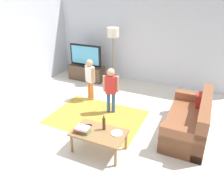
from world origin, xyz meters
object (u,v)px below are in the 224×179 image
(tv, at_px, (85,56))
(couch, at_px, (191,122))
(child_near_tv, at_px, (90,76))
(bottle, at_px, (104,124))
(floor_lamp, at_px, (113,35))
(child_center, at_px, (111,87))
(book_stack, at_px, (82,129))
(coffee_table, at_px, (99,134))
(tv_stand, at_px, (87,73))
(plate, at_px, (117,133))
(tv_remote, at_px, (87,125))

(tv, bearing_deg, couch, -26.23)
(tv, distance_m, couch, 4.04)
(child_near_tv, xyz_separation_m, bottle, (1.28, -1.73, -0.14))
(floor_lamp, distance_m, child_center, 2.13)
(child_center, bearing_deg, couch, -4.10)
(tv, bearing_deg, child_center, -44.34)
(book_stack, relative_size, bottle, 0.98)
(book_stack, bearing_deg, bottle, 35.95)
(couch, distance_m, bottle, 1.89)
(floor_lamp, bearing_deg, coffee_table, -70.08)
(tv_stand, relative_size, tv, 1.09)
(bottle, relative_size, plate, 1.37)
(couch, relative_size, floor_lamp, 1.01)
(tv_stand, distance_m, tv, 0.60)
(child_center, distance_m, tv_remote, 1.35)
(floor_lamp, distance_m, tv_remote, 3.43)
(floor_lamp, xyz_separation_m, child_center, (0.76, -1.80, -0.85))
(child_near_tv, bearing_deg, book_stack, -64.18)
(floor_lamp, height_order, bottle, floor_lamp)
(couch, xyz_separation_m, coffee_table, (-1.51, -1.28, 0.08))
(couch, distance_m, book_stack, 2.28)
(bottle, xyz_separation_m, tv_remote, (-0.35, -0.02, -0.12))
(floor_lamp, bearing_deg, book_stack, -75.05)
(bottle, relative_size, tv_remote, 1.77)
(book_stack, bearing_deg, child_center, 94.95)
(floor_lamp, height_order, book_stack, floor_lamp)
(tv_stand, distance_m, floor_lamp, 1.59)
(tv, distance_m, bottle, 3.63)
(plate, bearing_deg, couch, 44.89)
(tv_stand, relative_size, couch, 0.67)
(tv_remote, xyz_separation_m, plate, (0.62, 0.00, -0.00))
(floor_lamp, bearing_deg, child_center, -67.17)
(book_stack, bearing_deg, coffee_table, 22.88)
(bottle, distance_m, tv_remote, 0.37)
(book_stack, bearing_deg, tv_stand, 119.45)
(book_stack, relative_size, tv_remote, 1.73)
(tv, bearing_deg, floor_lamp, 10.77)
(child_center, distance_m, book_stack, 1.56)
(coffee_table, distance_m, bottle, 0.22)
(coffee_table, distance_m, book_stack, 0.32)
(child_near_tv, bearing_deg, tv_remote, -62.08)
(tv, relative_size, tv_remote, 6.47)
(floor_lamp, bearing_deg, bottle, -68.57)
(floor_lamp, relative_size, tv_remote, 10.47)
(child_center, xyz_separation_m, plate, (0.73, -1.32, -0.27))
(tv, xyz_separation_m, bottle, (2.13, -2.93, -0.30))
(couch, height_order, floor_lamp, floor_lamp)
(couch, bearing_deg, tv_remote, -146.79)
(tv_stand, xyz_separation_m, couch, (3.59, -1.79, 0.05))
(plate, bearing_deg, book_stack, -160.05)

